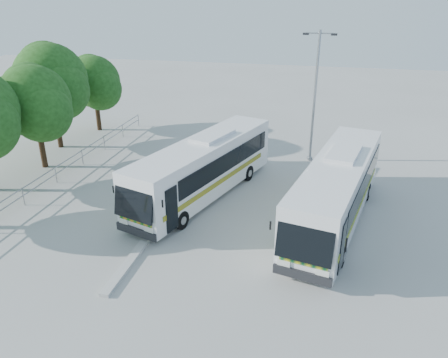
% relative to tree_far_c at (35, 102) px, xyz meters
% --- Properties ---
extents(ground, '(100.00, 100.00, 0.00)m').
position_rel_tree_far_c_xyz_m(ground, '(12.12, -5.10, -4.26)').
color(ground, '#A9A9A4').
rests_on(ground, ground).
extents(kerb_divider, '(0.40, 16.00, 0.15)m').
position_rel_tree_far_c_xyz_m(kerb_divider, '(9.82, -3.10, -4.18)').
color(kerb_divider, '#B2B2AD').
rests_on(kerb_divider, ground).
extents(railing, '(0.06, 22.00, 1.00)m').
position_rel_tree_far_c_xyz_m(railing, '(2.12, -1.10, -3.52)').
color(railing, gray).
rests_on(railing, ground).
extents(tree_far_c, '(4.97, 4.69, 6.49)m').
position_rel_tree_far_c_xyz_m(tree_far_c, '(0.00, 0.00, 0.00)').
color(tree_far_c, '#382314').
rests_on(tree_far_c, ground).
extents(tree_far_d, '(5.62, 5.30, 7.33)m').
position_rel_tree_far_c_xyz_m(tree_far_d, '(-1.19, 3.70, 0.56)').
color(tree_far_d, '#382314').
rests_on(tree_far_d, ground).
extents(tree_far_e, '(4.54, 4.28, 5.92)m').
position_rel_tree_far_c_xyz_m(tree_far_e, '(-0.51, 8.20, -0.37)').
color(tree_far_e, '#382314').
rests_on(tree_far_e, ground).
extents(coach_main, '(5.57, 11.48, 3.15)m').
position_rel_tree_far_c_xyz_m(coach_main, '(11.11, -1.81, -2.53)').
color(coach_main, silver).
rests_on(coach_main, ground).
extents(coach_adjacent, '(4.65, 11.76, 3.20)m').
position_rel_tree_far_c_xyz_m(coach_adjacent, '(18.11, -3.17, -2.50)').
color(coach_adjacent, silver).
rests_on(coach_adjacent, ground).
extents(lamppost, '(2.03, 0.22, 8.33)m').
position_rel_tree_far_c_xyz_m(lamppost, '(16.50, 5.17, 0.34)').
color(lamppost, '#969A9F').
rests_on(lamppost, ground).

